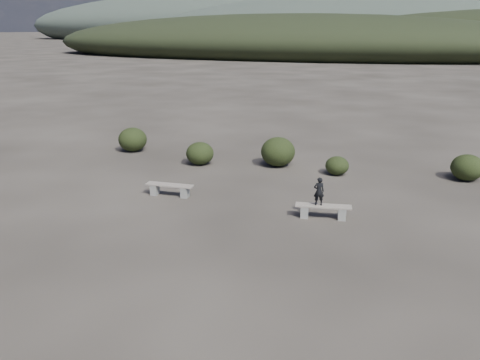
% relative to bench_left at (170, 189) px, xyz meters
% --- Properties ---
extents(ground, '(1200.00, 1200.00, 0.00)m').
position_rel_bench_left_xyz_m(ground, '(3.66, -4.05, -0.26)').
color(ground, '#292520').
rests_on(ground, ground).
extents(bench_left, '(1.76, 0.55, 0.43)m').
position_rel_bench_left_xyz_m(bench_left, '(0.00, 0.00, 0.00)').
color(bench_left, slate).
rests_on(bench_left, ground).
extents(bench_right, '(1.78, 0.72, 0.44)m').
position_rel_bench_left_xyz_m(bench_right, '(5.54, -0.10, 0.00)').
color(bench_right, slate).
rests_on(bench_right, ground).
extents(seated_person, '(0.39, 0.33, 0.91)m').
position_rel_bench_left_xyz_m(seated_person, '(5.38, -0.13, 0.63)').
color(seated_person, black).
rests_on(seated_person, bench_right).
extents(shrub_a, '(1.22, 1.22, 1.00)m').
position_rel_bench_left_xyz_m(shrub_a, '(-0.76, 4.08, 0.24)').
color(shrub_a, black).
rests_on(shrub_a, ground).
extents(shrub_b, '(1.48, 1.48, 1.27)m').
position_rel_bench_left_xyz_m(shrub_b, '(2.50, 5.09, 0.37)').
color(shrub_b, black).
rests_on(shrub_b, ground).
extents(shrub_c, '(0.95, 0.95, 0.76)m').
position_rel_bench_left_xyz_m(shrub_c, '(5.13, 4.71, 0.12)').
color(shrub_c, black).
rests_on(shrub_c, ground).
extents(shrub_e, '(1.24, 1.24, 1.04)m').
position_rel_bench_left_xyz_m(shrub_e, '(10.03, 5.81, 0.26)').
color(shrub_e, black).
rests_on(shrub_e, ground).
extents(shrub_f, '(1.37, 1.37, 1.16)m').
position_rel_bench_left_xyz_m(shrub_f, '(-4.83, 5.03, 0.32)').
color(shrub_f, black).
rests_on(shrub_f, ground).
extents(mountain_ridges, '(500.00, 400.00, 56.00)m').
position_rel_bench_left_xyz_m(mountain_ridges, '(-3.82, 335.01, 10.57)').
color(mountain_ridges, black).
rests_on(mountain_ridges, ground).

